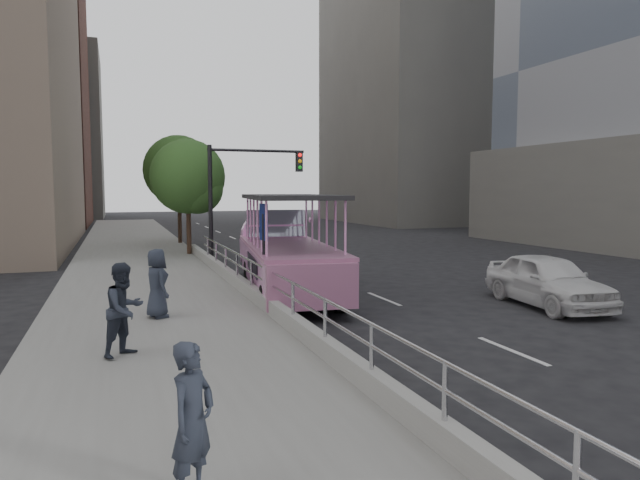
# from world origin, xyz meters

# --- Properties ---
(ground) EXTENTS (160.00, 160.00, 0.00)m
(ground) POSITION_xyz_m (0.00, 0.00, 0.00)
(ground) COLOR black
(sidewalk) EXTENTS (5.50, 80.00, 0.30)m
(sidewalk) POSITION_xyz_m (-5.75, 10.00, 0.15)
(sidewalk) COLOR gray
(sidewalk) RESTS_ON ground
(kerb_wall) EXTENTS (0.24, 30.00, 0.36)m
(kerb_wall) POSITION_xyz_m (-3.12, 2.00, 0.48)
(kerb_wall) COLOR #A1A19C
(kerb_wall) RESTS_ON sidewalk
(guardrail) EXTENTS (0.07, 22.00, 0.71)m
(guardrail) POSITION_xyz_m (-3.12, 2.00, 1.14)
(guardrail) COLOR silver
(guardrail) RESTS_ON kerb_wall
(duck_boat) EXTENTS (3.54, 9.79, 3.18)m
(duck_boat) POSITION_xyz_m (-1.48, 6.41, 1.18)
(duck_boat) COLOR black
(duck_boat) RESTS_ON ground
(car) EXTENTS (2.30, 4.61, 1.51)m
(car) POSITION_xyz_m (4.92, 1.44, 0.76)
(car) COLOR silver
(car) RESTS_ON ground
(pedestrian_near) EXTENTS (0.66, 0.68, 1.57)m
(pedestrian_near) POSITION_xyz_m (-5.99, -6.06, 1.08)
(pedestrian_near) COLOR #292F3C
(pedestrian_near) RESTS_ON sidewalk
(pedestrian_mid) EXTENTS (1.05, 1.04, 1.71)m
(pedestrian_mid) POSITION_xyz_m (-6.54, -0.72, 1.16)
(pedestrian_mid) COLOR #292F3C
(pedestrian_mid) RESTS_ON sidewalk
(pedestrian_far) EXTENTS (0.74, 0.92, 1.64)m
(pedestrian_far) POSITION_xyz_m (-5.78, 2.32, 1.12)
(pedestrian_far) COLOR #292F3C
(pedestrian_far) RESTS_ON sidewalk
(parking_sign) EXTENTS (0.09, 0.67, 2.97)m
(parking_sign) POSITION_xyz_m (-3.00, 3.00, 1.84)
(parking_sign) COLOR black
(parking_sign) RESTS_ON ground
(traffic_signal) EXTENTS (4.20, 0.32, 5.20)m
(traffic_signal) POSITION_xyz_m (-1.70, 12.50, 3.50)
(traffic_signal) COLOR black
(traffic_signal) RESTS_ON ground
(street_tree_near) EXTENTS (3.52, 3.52, 5.72)m
(street_tree_near) POSITION_xyz_m (-3.30, 15.93, 3.82)
(street_tree_near) COLOR #311E16
(street_tree_near) RESTS_ON ground
(street_tree_far) EXTENTS (3.97, 3.97, 6.45)m
(street_tree_far) POSITION_xyz_m (-3.10, 21.93, 4.31)
(street_tree_far) COLOR #311E16
(street_tree_far) RESTS_ON ground
(midrise_stone_a) EXTENTS (20.00, 20.00, 32.00)m
(midrise_stone_a) POSITION_xyz_m (26.00, 42.00, 16.00)
(midrise_stone_a) COLOR slate
(midrise_stone_a) RESTS_ON ground
(midrise_stone_b) EXTENTS (16.00, 14.00, 20.00)m
(midrise_stone_b) POSITION_xyz_m (-16.00, 64.00, 10.00)
(midrise_stone_b) COLOR slate
(midrise_stone_b) RESTS_ON ground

